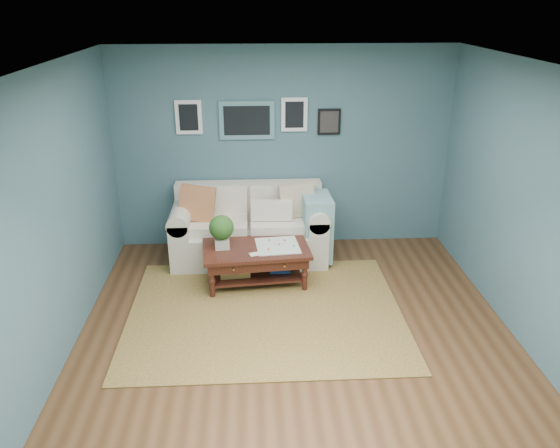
{
  "coord_description": "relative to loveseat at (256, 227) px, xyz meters",
  "views": [
    {
      "loc": [
        -0.43,
        -4.61,
        3.25
      ],
      "look_at": [
        -0.12,
        1.0,
        0.89
      ],
      "focal_mm": 35.0,
      "sensor_mm": 36.0,
      "label": 1
    }
  ],
  "objects": [
    {
      "name": "room_shell",
      "position": [
        0.37,
        -1.97,
        0.93
      ],
      "size": [
        5.0,
        5.02,
        2.7
      ],
      "color": "brown",
      "rests_on": "ground"
    },
    {
      "name": "area_rug",
      "position": [
        0.08,
        -1.43,
        -0.42
      ],
      "size": [
        3.0,
        2.4,
        0.01
      ],
      "primitive_type": "cube",
      "color": "brown",
      "rests_on": "ground"
    },
    {
      "name": "loveseat",
      "position": [
        0.0,
        0.0,
        0.0
      ],
      "size": [
        2.06,
        0.93,
        1.06
      ],
      "color": "silver",
      "rests_on": "ground"
    },
    {
      "name": "coffee_table",
      "position": [
        -0.08,
        -0.73,
        -0.04
      ],
      "size": [
        1.32,
        0.85,
        0.88
      ],
      "rotation": [
        0.0,
        0.0,
        0.09
      ],
      "color": "#35150C",
      "rests_on": "ground"
    }
  ]
}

